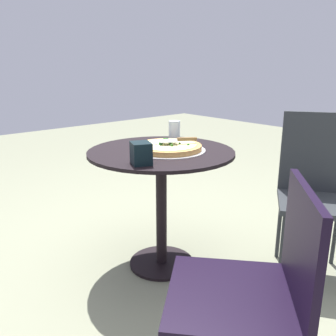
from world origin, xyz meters
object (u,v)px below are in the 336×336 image
napkin_dispenser (141,153)px  patio_chair_near (314,184)px  pizza_on_tray (168,147)px  pizza_server (178,140)px  drinking_cup (174,130)px  patio_chair_far (256,285)px  patio_table (161,179)px

napkin_dispenser → patio_chair_near: (-0.88, 0.44, -0.24)m
patio_chair_near → pizza_on_tray: bearing=-43.9°
pizza_server → patio_chair_near: (-0.55, 0.54, -0.25)m
pizza_server → drinking_cup: (-0.21, -0.26, -0.00)m
pizza_on_tray → napkin_dispenser: 0.32m
drinking_cup → patio_chair_far: bearing=59.1°
patio_table → pizza_server: pizza_server is taller
pizza_on_tray → patio_chair_near: bearing=136.1°
pizza_server → patio_chair_near: bearing=135.3°
pizza_on_tray → patio_chair_near: (-0.60, 0.57, -0.20)m
pizza_server → drinking_cup: bearing=-128.7°
pizza_server → drinking_cup: size_ratio=1.79×
drinking_cup → patio_chair_near: patio_chair_near is taller
drinking_cup → napkin_dispenser: bearing=33.3°
pizza_server → patio_chair_near: size_ratio=0.22×
pizza_server → patio_chair_far: patio_chair_far is taller
patio_chair_near → napkin_dispenser: bearing=-26.6°
patio_table → drinking_cup: 0.42m
patio_table → pizza_server: size_ratio=4.05×
drinking_cup → patio_chair_near: size_ratio=0.12×
pizza_on_tray → drinking_cup: bearing=-138.4°
drinking_cup → napkin_dispenser: drinking_cup is taller
napkin_dispenser → patio_chair_near: bearing=-93.0°
patio_table → napkin_dispenser: bearing=31.1°
drinking_cup → patio_chair_near: (-0.34, 0.80, -0.24)m
pizza_on_tray → napkin_dispenser: bearing=24.5°
patio_table → napkin_dispenser: napkin_dispenser is taller
pizza_on_tray → pizza_server: bearing=146.5°
pizza_server → napkin_dispenser: (0.34, 0.10, -0.00)m
patio_table → pizza_on_tray: bearing=141.8°
pizza_on_tray → patio_chair_far: (0.42, 0.91, -0.23)m
pizza_on_tray → pizza_server: size_ratio=2.06×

